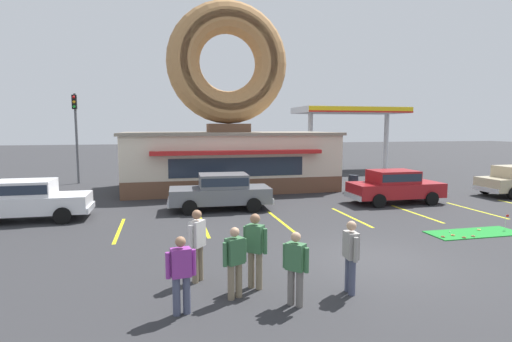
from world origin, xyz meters
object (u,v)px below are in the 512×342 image
Objects in this scene: car_white at (28,199)px; trash_bin at (353,183)px; pedestrian_beanie_man at (181,272)px; golf_ball at (450,232)px; traffic_light_pole at (76,126)px; pedestrian_hooded_kid at (296,266)px; putting_flag_pin at (507,218)px; car_grey at (221,190)px; pedestrian_blue_sweater_man at (197,242)px; car_red at (395,185)px; pedestrian_leather_jacket_man at (351,254)px; pedestrian_clipboard_woman at (255,247)px; pedestrian_crossing_woman at (235,260)px.

car_white is 4.68× the size of trash_bin.
car_white is 2.91× the size of pedestrian_beanie_man.
traffic_light_pole reaches higher than golf_ball.
pedestrian_hooded_kid is 15.23m from trash_bin.
putting_flag_pin is 0.12× the size of car_white.
pedestrian_blue_sweater_man is (-1.76, -8.14, 0.10)m from car_grey.
putting_flag_pin is at bearing 18.39° from pedestrian_beanie_man.
putting_flag_pin is 0.56× the size of trash_bin.
pedestrian_leather_jacket_man is (-6.90, -9.19, 0.03)m from car_red.
putting_flag_pin is 10.30m from pedestrian_clipboard_woman.
pedestrian_blue_sweater_man is (-8.88, -2.35, 0.92)m from golf_ball.
car_red is 0.79× the size of traffic_light_pole.
pedestrian_clipboard_woman reaches higher than putting_flag_pin.
trash_bin is at bearing 62.84° from pedestrian_leather_jacket_man.
pedestrian_clipboard_woman is 14.68m from trash_bin.
pedestrian_blue_sweater_man is 1.11× the size of pedestrian_crossing_woman.
pedestrian_hooded_kid is at bearing -43.83° from pedestrian_blue_sweater_man.
pedestrian_clipboard_woman is (-1.98, 0.74, 0.07)m from pedestrian_leather_jacket_man.
pedestrian_beanie_man is at bearing -105.63° from pedestrian_blue_sweater_man.
pedestrian_hooded_kid is (7.76, -9.54, -0.02)m from car_white.
trash_bin is (0.86, 8.90, 0.45)m from golf_ball.
car_white is at bearing 130.13° from pedestrian_clipboard_woman.
traffic_light_pole reaches higher than trash_bin.
golf_ball is at bearing 23.02° from pedestrian_beanie_man.
trash_bin is at bearing 58.75° from pedestrian_hooded_kid.
golf_ball is 0.08× the size of putting_flag_pin.
car_red is 2.95× the size of pedestrian_hooded_kid.
golf_ball is at bearing 21.83° from pedestrian_clipboard_woman.
golf_ball is 0.01× the size of car_red.
putting_flag_pin is at bearing -3.25° from golf_ball.
car_white is at bearing -88.96° from traffic_light_pole.
pedestrian_crossing_woman is 0.27× the size of traffic_light_pole.
pedestrian_beanie_man is 1.61× the size of trash_bin.
car_red reaches higher than putting_flag_pin.
pedestrian_leather_jacket_man is (9.14, -9.22, 0.03)m from car_white.
trash_bin is (10.19, 12.87, -0.36)m from pedestrian_beanie_man.
putting_flag_pin is 10.94m from pedestrian_crossing_woman.
pedestrian_leather_jacket_man reaches higher than putting_flag_pin.
pedestrian_hooded_kid is 1.00× the size of pedestrian_crossing_woman.
car_grey is at bearing 140.90° from golf_ball.
pedestrian_crossing_woman is (-0.54, -0.41, -0.11)m from pedestrian_clipboard_woman.
pedestrian_crossing_woman is at bearing -142.70° from pedestrian_clipboard_woman.
trash_bin is 17.72m from traffic_light_pole.
car_grey is at bearing 177.25° from car_red.
pedestrian_clipboard_woman is (-0.52, -8.85, 0.09)m from car_grey.
car_white is at bearing -167.48° from trash_bin.
pedestrian_clipboard_woman reaches higher than pedestrian_hooded_kid.
putting_flag_pin is 0.35× the size of pedestrian_crossing_woman.
pedestrian_clipboard_woman is at bearing -30.06° from pedestrian_blue_sweater_man.
pedestrian_hooded_kid is 21.95m from traffic_light_pole.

